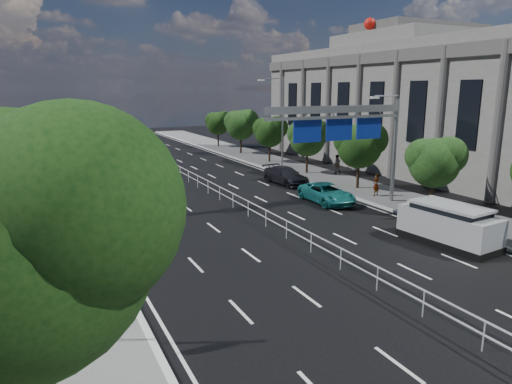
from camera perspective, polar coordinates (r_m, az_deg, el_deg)
ground at (r=19.77m, az=13.29°, el=-11.01°), size 160.00×160.00×0.00m
sidewalk_near at (r=15.85m, az=-22.81°, el=-17.77°), size 5.00×140.00×0.14m
kerb_near at (r=16.09m, az=-13.54°, el=-16.58°), size 0.25×140.00×0.15m
kerb_far at (r=26.13m, az=28.85°, el=-6.21°), size 0.25×140.00×0.15m
median_fence at (r=38.86m, az=-8.13°, el=1.78°), size 0.05×85.00×1.02m
hedge_near at (r=20.29m, az=-29.02°, el=-10.61°), size 1.00×36.00×0.44m
toilet_sign at (r=14.67m, az=-21.65°, el=-7.76°), size 1.62×0.18×4.34m
overhead_gantry at (r=30.28m, az=11.67°, el=8.26°), size 10.24×0.38×7.45m
streetlight_far at (r=45.68m, az=3.02°, el=9.45°), size 2.78×2.40×9.00m
civic_hall at (r=50.43m, az=18.81°, el=10.32°), size 14.40×36.00×14.35m
near_tree_big at (r=9.62m, az=-27.36°, el=-4.35°), size 5.72×5.33×7.71m
near_tree_back at (r=31.93m, az=-26.53°, el=5.61°), size 4.84×4.51×6.69m
far_tree_c at (r=31.32m, az=21.51°, el=3.76°), size 3.52×3.28×4.94m
far_tree_d at (r=36.70m, az=12.89°, el=5.95°), size 3.85×3.59×5.34m
far_tree_e at (r=42.76m, az=6.53°, el=6.94°), size 3.63×3.38×5.13m
far_tree_f at (r=49.21m, az=1.77°, el=7.70°), size 3.52×3.28×5.02m
far_tree_g at (r=55.90m, az=-1.87°, el=8.58°), size 3.96×3.69×5.45m
far_tree_h at (r=62.81m, az=-4.74°, el=8.71°), size 3.41×3.18×4.91m
white_minivan at (r=37.90m, az=-19.83°, el=1.41°), size 2.11×4.25×1.79m
red_bus at (r=61.91m, az=-22.25°, el=6.08°), size 3.92×10.74×3.14m
near_car_silver at (r=49.64m, az=-13.47°, el=4.11°), size 1.83×4.02×1.34m
near_car_dark at (r=67.32m, az=-22.98°, el=5.71°), size 1.79×4.49×1.45m
silver_minivan at (r=25.54m, az=22.95°, el=-3.77°), size 2.63×5.22×2.09m
parked_car_teal at (r=32.42m, az=8.84°, el=-0.16°), size 2.41×4.97×1.36m
parked_car_dark at (r=38.56m, az=3.74°, el=2.07°), size 2.46×5.05×1.41m
pedestrian_a at (r=34.66m, az=14.77°, el=0.89°), size 0.68×0.54×1.65m
pedestrian_b at (r=42.97m, az=10.04°, el=3.44°), size 1.05×0.94×1.77m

